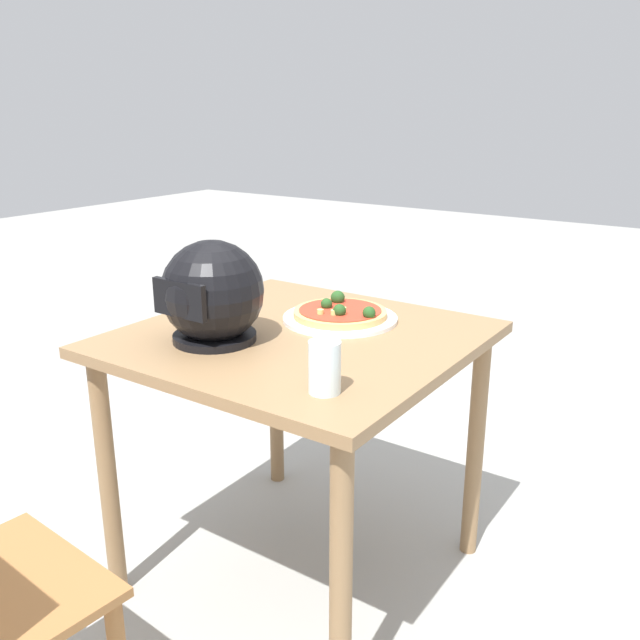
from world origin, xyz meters
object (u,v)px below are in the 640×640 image
Objects in this scene: pizza at (340,312)px; drinking_glass at (325,367)px; dining_table at (299,370)px; motorcycle_helmet at (212,294)px.

pizza is 2.33× the size of drinking_glass.
pizza is 0.51m from drinking_glass.
dining_table is 3.32× the size of motorcycle_helmet.
dining_table is 0.32m from motorcycle_helmet.
motorcycle_helmet reaches higher than pizza.
dining_table is at bearing -45.80° from drinking_glass.
motorcycle_helmet is (0.18, 0.33, 0.10)m from pizza.
dining_table is 3.29× the size of pizza.
dining_table is 7.66× the size of drinking_glass.
pizza is (-0.03, -0.16, 0.13)m from dining_table.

